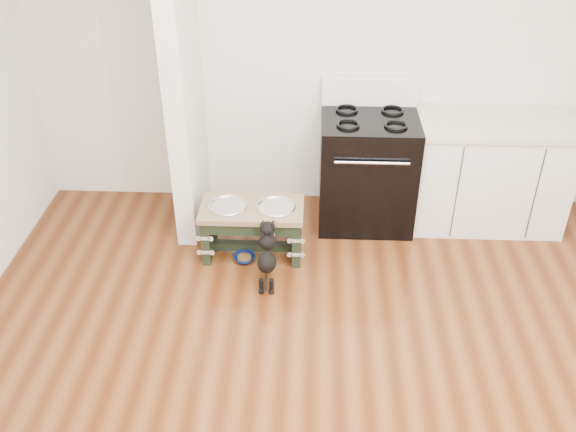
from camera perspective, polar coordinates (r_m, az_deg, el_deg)
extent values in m
plane|color=#47200C|center=(3.86, 4.63, -17.91)|extent=(5.00, 5.00, 0.00)
plane|color=silver|center=(5.20, 4.63, 14.58)|extent=(5.00, 0.00, 5.00)
cube|color=silver|center=(4.92, -9.45, 13.15)|extent=(0.15, 0.80, 2.70)
cube|color=black|center=(5.25, 7.02, 4.02)|extent=(0.76, 0.65, 0.92)
cube|color=black|center=(5.02, 7.18, 1.70)|extent=(0.58, 0.02, 0.50)
cylinder|color=silver|center=(4.82, 7.47, 4.70)|extent=(0.56, 0.02, 0.02)
cube|color=white|center=(5.26, 7.26, 10.92)|extent=(0.76, 0.08, 0.22)
torus|color=black|center=(4.90, 5.37, 8.11)|extent=(0.18, 0.18, 0.02)
torus|color=black|center=(4.94, 9.58, 7.96)|extent=(0.18, 0.18, 0.02)
torus|color=black|center=(5.16, 5.26, 9.42)|extent=(0.18, 0.18, 0.02)
torus|color=black|center=(5.19, 9.28, 9.27)|extent=(0.18, 0.18, 0.02)
cube|color=silver|center=(5.46, 17.30, 3.50)|extent=(1.20, 0.60, 0.86)
cube|color=#BBB29F|center=(5.26, 18.11, 7.81)|extent=(1.24, 0.64, 0.05)
cube|color=black|center=(5.44, 17.22, -1.34)|extent=(1.20, 0.06, 0.10)
cube|color=black|center=(4.99, -7.05, -1.36)|extent=(0.06, 0.37, 0.38)
cube|color=black|center=(4.92, 0.79, -1.57)|extent=(0.06, 0.37, 0.38)
cube|color=black|center=(4.72, -3.39, -1.20)|extent=(0.62, 0.03, 0.10)
cube|color=black|center=(5.02, -3.11, -2.67)|extent=(0.62, 0.06, 0.06)
cube|color=brown|center=(4.83, -3.23, 0.62)|extent=(0.78, 0.41, 0.04)
cylinder|color=silver|center=(4.84, -5.36, 0.69)|extent=(0.27, 0.27, 0.05)
cylinder|color=silver|center=(4.81, -1.09, 0.59)|extent=(0.27, 0.27, 0.05)
torus|color=silver|center=(4.83, -5.38, 0.94)|extent=(0.30, 0.30, 0.02)
torus|color=silver|center=(4.80, -1.09, 0.85)|extent=(0.30, 0.30, 0.02)
cylinder|color=black|center=(4.63, -2.39, -6.21)|extent=(0.03, 0.03, 0.12)
cylinder|color=black|center=(4.63, -1.47, -6.24)|extent=(0.03, 0.03, 0.12)
sphere|color=black|center=(4.65, -2.39, -6.73)|extent=(0.04, 0.04, 0.04)
sphere|color=black|center=(4.65, -1.47, -6.76)|extent=(0.04, 0.04, 0.04)
ellipsoid|color=black|center=(4.59, -1.90, -4.15)|extent=(0.14, 0.32, 0.28)
sphere|color=black|center=(4.61, -1.83, -2.28)|extent=(0.13, 0.13, 0.13)
sphere|color=black|center=(4.59, -1.82, -1.15)|extent=(0.11, 0.11, 0.11)
sphere|color=black|center=(4.65, -2.20, -0.62)|extent=(0.04, 0.04, 0.04)
sphere|color=black|center=(4.65, -1.31, -0.64)|extent=(0.04, 0.04, 0.04)
cylinder|color=black|center=(4.55, -1.99, -5.98)|extent=(0.02, 0.09, 0.10)
torus|color=#F24766|center=(4.60, -1.82, -1.70)|extent=(0.10, 0.07, 0.10)
imported|color=#0C1C54|center=(4.96, -3.91, -3.75)|extent=(0.21, 0.21, 0.05)
cylinder|color=brown|center=(4.95, -3.91, -3.71)|extent=(0.11, 0.11, 0.02)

